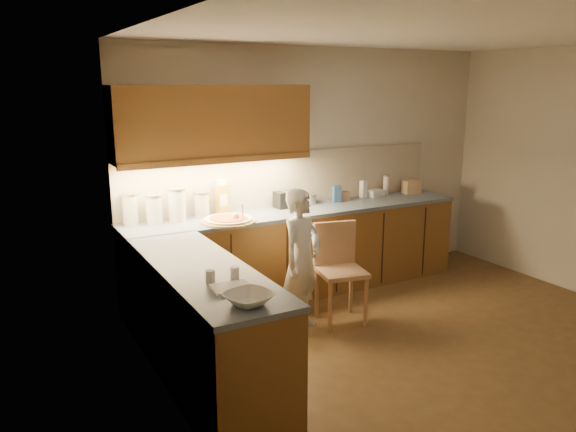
# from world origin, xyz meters

# --- Properties ---
(room) EXTENTS (4.54, 4.50, 2.62)m
(room) POSITION_xyz_m (0.00, 0.00, 1.68)
(room) COLOR #54391C
(room) RESTS_ON ground
(l_counter) EXTENTS (3.77, 2.62, 0.92)m
(l_counter) POSITION_xyz_m (-0.92, 1.25, 0.46)
(l_counter) COLOR brown
(l_counter) RESTS_ON ground
(backsplash) EXTENTS (3.75, 0.02, 0.58)m
(backsplash) POSITION_xyz_m (-0.38, 1.99, 1.21)
(backsplash) COLOR #B9A98F
(backsplash) RESTS_ON l_counter
(upper_cabinets) EXTENTS (1.95, 0.36, 0.73)m
(upper_cabinets) POSITION_xyz_m (-1.27, 1.82, 1.85)
(upper_cabinets) COLOR brown
(upper_cabinets) RESTS_ON ground
(pizza_on_board) EXTENTS (0.52, 0.52, 0.21)m
(pizza_on_board) POSITION_xyz_m (-1.26, 1.53, 0.94)
(pizza_on_board) COLOR tan
(pizza_on_board) RESTS_ON l_counter
(child) EXTENTS (0.56, 0.48, 1.31)m
(child) POSITION_xyz_m (-0.82, 0.91, 0.65)
(child) COLOR silver
(child) RESTS_ON ground
(wooden_chair) EXTENTS (0.50, 0.50, 0.93)m
(wooden_chair) POSITION_xyz_m (-0.41, 0.91, 0.54)
(wooden_chair) COLOR tan
(wooden_chair) RESTS_ON ground
(mixing_bowl) EXTENTS (0.35, 0.35, 0.07)m
(mixing_bowl) POSITION_xyz_m (-1.95, -0.40, 0.96)
(mixing_bowl) COLOR white
(mixing_bowl) RESTS_ON l_counter
(canister_a) EXTENTS (0.15, 0.15, 0.30)m
(canister_a) POSITION_xyz_m (-2.10, 1.89, 1.07)
(canister_a) COLOR beige
(canister_a) RESTS_ON l_counter
(canister_b) EXTENTS (0.16, 0.16, 0.28)m
(canister_b) POSITION_xyz_m (-1.89, 1.84, 1.06)
(canister_b) COLOR white
(canister_b) RESTS_ON l_counter
(canister_c) EXTENTS (0.17, 0.17, 0.33)m
(canister_c) POSITION_xyz_m (-1.67, 1.82, 1.08)
(canister_c) COLOR white
(canister_c) RESTS_ON l_counter
(canister_d) EXTENTS (0.16, 0.16, 0.26)m
(canister_d) POSITION_xyz_m (-1.40, 1.88, 1.05)
(canister_d) COLOR beige
(canister_d) RESTS_ON l_counter
(oil_jug) EXTENTS (0.14, 0.12, 0.36)m
(oil_jug) POSITION_xyz_m (-1.18, 1.90, 1.08)
(oil_jug) COLOR gold
(oil_jug) RESTS_ON l_counter
(toaster) EXTENTS (0.28, 0.17, 0.18)m
(toaster) POSITION_xyz_m (-0.45, 1.85, 1.01)
(toaster) COLOR black
(toaster) RESTS_ON l_counter
(steel_pot) EXTENTS (0.15, 0.15, 0.12)m
(steel_pot) POSITION_xyz_m (-0.15, 1.88, 0.98)
(steel_pot) COLOR silver
(steel_pot) RESTS_ON l_counter
(blue_box) EXTENTS (0.10, 0.08, 0.18)m
(blue_box) POSITION_xyz_m (0.17, 1.83, 1.01)
(blue_box) COLOR #2E518C
(blue_box) RESTS_ON l_counter
(card_box_a) EXTENTS (0.16, 0.12, 0.10)m
(card_box_a) POSITION_xyz_m (0.27, 1.87, 0.97)
(card_box_a) COLOR tan
(card_box_a) RESTS_ON l_counter
(white_bottle) EXTENTS (0.07, 0.07, 0.20)m
(white_bottle) POSITION_xyz_m (0.57, 1.88, 1.02)
(white_bottle) COLOR white
(white_bottle) RESTS_ON l_counter
(flat_pack) EXTENTS (0.21, 0.16, 0.08)m
(flat_pack) POSITION_xyz_m (0.74, 1.88, 0.96)
(flat_pack) COLOR silver
(flat_pack) RESTS_ON l_counter
(tall_jar) EXTENTS (0.08, 0.08, 0.24)m
(tall_jar) POSITION_xyz_m (0.90, 1.88, 1.04)
(tall_jar) COLOR silver
(tall_jar) RESTS_ON l_counter
(card_box_b) EXTENTS (0.22, 0.18, 0.15)m
(card_box_b) POSITION_xyz_m (1.24, 1.82, 1.00)
(card_box_b) COLOR tan
(card_box_b) RESTS_ON l_counter
(dough_cloth) EXTENTS (0.26, 0.21, 0.02)m
(dough_cloth) POSITION_xyz_m (-1.94, -0.11, 0.93)
(dough_cloth) COLOR white
(dough_cloth) RESTS_ON l_counter
(spice_jar_a) EXTENTS (0.07, 0.07, 0.08)m
(spice_jar_a) POSITION_xyz_m (-2.01, 0.07, 0.96)
(spice_jar_a) COLOR silver
(spice_jar_a) RESTS_ON l_counter
(spice_jar_b) EXTENTS (0.08, 0.08, 0.08)m
(spice_jar_b) POSITION_xyz_m (-1.84, 0.06, 0.96)
(spice_jar_b) COLOR white
(spice_jar_b) RESTS_ON l_counter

